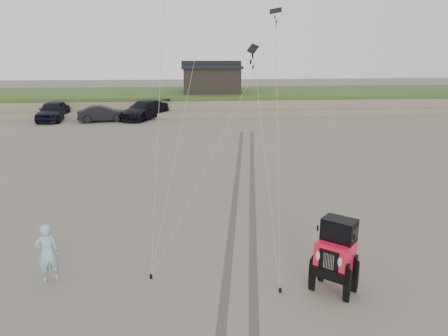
{
  "coord_description": "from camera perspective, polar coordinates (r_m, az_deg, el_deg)",
  "views": [
    {
      "loc": [
        -0.51,
        -11.34,
        6.64
      ],
      "look_at": [
        0.65,
        3.0,
        2.6
      ],
      "focal_mm": 35.0,
      "sensor_mm": 36.0,
      "label": 1
    }
  ],
  "objects": [
    {
      "name": "ground",
      "position": [
        13.15,
        -1.83,
        -14.65
      ],
      "size": [
        160.0,
        160.0,
        0.0
      ],
      "primitive_type": "plane",
      "color": "#6B6054",
      "rests_on": "ground"
    },
    {
      "name": "dune_ridge",
      "position": [
        49.18,
        -4.03,
        8.85
      ],
      "size": [
        160.0,
        14.25,
        1.73
      ],
      "color": "#7A6B54",
      "rests_on": "ground"
    },
    {
      "name": "cabin",
      "position": [
        48.52,
        -1.66,
        11.65
      ],
      "size": [
        6.4,
        5.4,
        3.35
      ],
      "color": "black",
      "rests_on": "dune_ridge"
    },
    {
      "name": "truck_a",
      "position": [
        43.24,
        -21.42,
        6.98
      ],
      "size": [
        2.13,
        5.27,
        1.79
      ],
      "primitive_type": "imported",
      "rotation": [
        0.0,
        0.0,
        -0.0
      ],
      "color": "black",
      "rests_on": "ground"
    },
    {
      "name": "truck_b",
      "position": [
        41.15,
        -15.56,
        6.84
      ],
      "size": [
        4.55,
        2.23,
        1.44
      ],
      "primitive_type": "imported",
      "rotation": [
        0.0,
        0.0,
        1.74
      ],
      "color": "black",
      "rests_on": "ground"
    },
    {
      "name": "truck_c",
      "position": [
        41.86,
        -10.35,
        7.48
      ],
      "size": [
        5.0,
        6.24,
        1.7
      ],
      "primitive_type": "imported",
      "rotation": [
        0.0,
        0.0,
        -0.53
      ],
      "color": "black",
      "rests_on": "ground"
    },
    {
      "name": "jeep",
      "position": [
        12.66,
        14.24,
        -12.04
      ],
      "size": [
        4.45,
        4.74,
        1.7
      ],
      "primitive_type": null,
      "rotation": [
        0.0,
        0.0,
        -0.71
      ],
      "color": "#FF1634",
      "rests_on": "ground"
    },
    {
      "name": "man",
      "position": [
        13.77,
        -22.07,
        -10.25
      ],
      "size": [
        0.76,
        0.64,
        1.77
      ],
      "primitive_type": "imported",
      "rotation": [
        0.0,
        0.0,
        3.54
      ],
      "color": "#86BBCF",
      "rests_on": "ground"
    },
    {
      "name": "stake_main",
      "position": [
        13.46,
        -9.51,
        -13.8
      ],
      "size": [
        0.08,
        0.08,
        0.12
      ],
      "primitive_type": "cylinder",
      "color": "black",
      "rests_on": "ground"
    },
    {
      "name": "stake_aux",
      "position": [
        12.73,
        7.35,
        -15.56
      ],
      "size": [
        0.08,
        0.08,
        0.12
      ],
      "primitive_type": "cylinder",
      "color": "black",
      "rests_on": "ground"
    },
    {
      "name": "tire_tracks",
      "position": [
        20.6,
        2.64,
        -3.13
      ],
      "size": [
        5.22,
        29.74,
        0.01
      ],
      "color": "#4C443D",
      "rests_on": "ground"
    }
  ]
}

